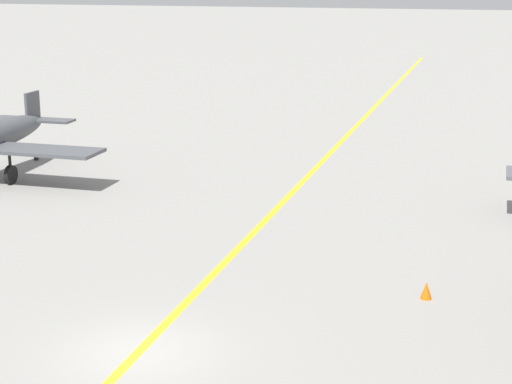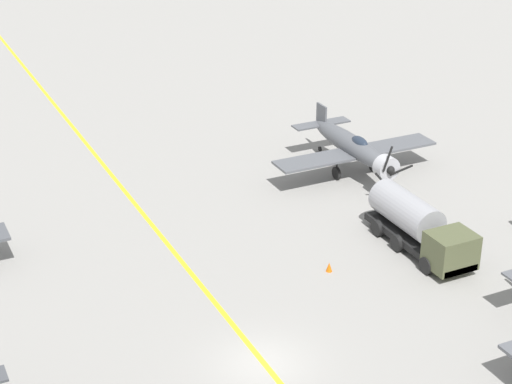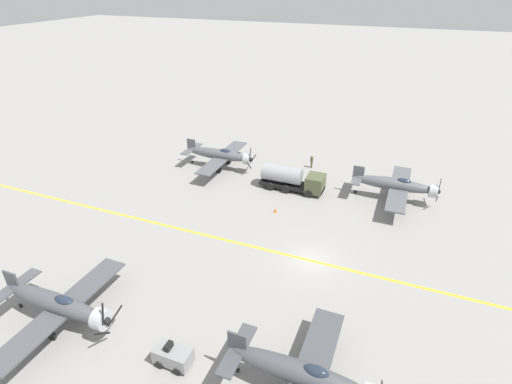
% 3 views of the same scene
% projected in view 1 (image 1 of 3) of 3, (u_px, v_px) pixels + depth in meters
% --- Properties ---
extents(ground_plane, '(400.00, 400.00, 0.00)m').
position_uv_depth(ground_plane, '(138.00, 353.00, 22.67)').
color(ground_plane, gray).
extents(taxiway_stripe, '(0.30, 160.00, 0.01)m').
position_uv_depth(taxiway_stripe, '(138.00, 352.00, 22.66)').
color(taxiway_stripe, yellow).
rests_on(taxiway_stripe, ground).
extents(traffic_cone, '(0.36, 0.36, 0.55)m').
position_uv_depth(traffic_cone, '(426.00, 290.00, 26.29)').
color(traffic_cone, orange).
rests_on(traffic_cone, ground).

